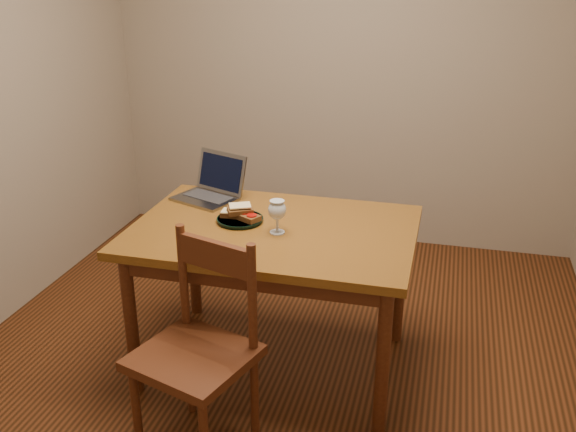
% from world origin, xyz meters
% --- Properties ---
extents(floor, '(3.20, 3.20, 0.02)m').
position_xyz_m(floor, '(0.00, 0.00, -0.01)').
color(floor, black).
rests_on(floor, ground).
extents(back_wall, '(3.20, 0.02, 2.60)m').
position_xyz_m(back_wall, '(0.00, 1.61, 1.30)').
color(back_wall, gray).
rests_on(back_wall, floor).
extents(front_wall, '(3.20, 0.02, 2.60)m').
position_xyz_m(front_wall, '(0.00, -1.61, 1.30)').
color(front_wall, gray).
rests_on(front_wall, floor).
extents(table, '(1.30, 0.90, 0.74)m').
position_xyz_m(table, '(-0.02, -0.07, 0.65)').
color(table, '#55300E').
rests_on(table, floor).
extents(chair, '(0.53, 0.52, 0.46)m').
position_xyz_m(chair, '(-0.16, -0.70, 0.50)').
color(chair, '#3D1A0C').
rests_on(chair, floor).
extents(plate, '(0.22, 0.22, 0.02)m').
position_xyz_m(plate, '(-0.19, -0.04, 0.75)').
color(plate, black).
rests_on(plate, table).
extents(sandwich_cheese, '(0.11, 0.07, 0.03)m').
position_xyz_m(sandwich_cheese, '(-0.23, -0.03, 0.78)').
color(sandwich_cheese, '#381E0C').
rests_on(sandwich_cheese, plate).
extents(sandwich_tomato, '(0.14, 0.12, 0.04)m').
position_xyz_m(sandwich_tomato, '(-0.15, -0.05, 0.78)').
color(sandwich_tomato, '#381E0C').
rests_on(sandwich_tomato, plate).
extents(sandwich_top, '(0.13, 0.12, 0.04)m').
position_xyz_m(sandwich_top, '(-0.19, -0.04, 0.80)').
color(sandwich_top, '#381E0C').
rests_on(sandwich_top, plate).
extents(milk_glass, '(0.08, 0.08, 0.16)m').
position_xyz_m(milk_glass, '(0.01, -0.13, 0.82)').
color(milk_glass, white).
rests_on(milk_glass, table).
extents(laptop, '(0.38, 0.37, 0.22)m').
position_xyz_m(laptop, '(-0.43, 0.24, 0.80)').
color(laptop, slate).
rests_on(laptop, table).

